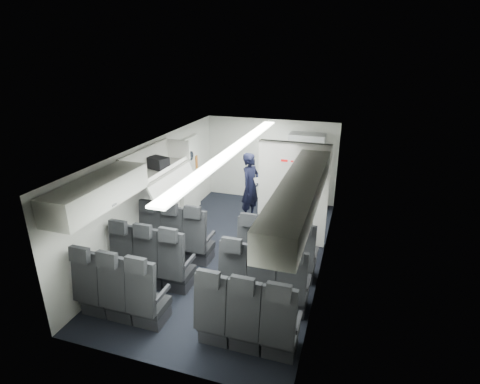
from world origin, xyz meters
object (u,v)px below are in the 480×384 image
Objects in this scene: seat_row_front at (224,248)px; seat_row_rear at (180,308)px; carry_on_bag at (158,163)px; seat_row_mid at (205,274)px; galley_unit at (305,172)px; flight_attendant at (251,187)px; boarding_door at (190,176)px.

seat_row_rear is at bearing -90.00° from seat_row_front.
carry_on_bag reaches higher than seat_row_front.
seat_row_front and seat_row_mid have the same top height.
galley_unit is 1.56m from flight_attendant.
flight_attendant is (-1.08, -1.12, -0.14)m from galley_unit.
carry_on_bag is (-1.32, -1.79, 0.97)m from flight_attendant.
galley_unit is (0.95, 4.15, 0.55)m from seat_row_mid.
seat_row_front is 1.00× the size of seat_row_rear.
galley_unit is 2.84m from boarding_door.
boarding_door is at bearing -155.72° from galley_unit.
flight_attendant is at bearing 93.38° from seat_row_front.
flight_attendant is 2.42m from carry_on_bag.
galley_unit reaches higher than flight_attendant.
seat_row_rear is at bearing -90.00° from seat_row_mid.
seat_row_mid is 0.90m from seat_row_rear.
seat_row_front is at bearing -159.56° from flight_attendant.
galley_unit is at bearing 73.72° from seat_row_front.
seat_row_mid is (0.00, -0.90, 0.00)m from seat_row_front.
galley_unit is (0.95, 5.05, 0.55)m from seat_row_rear.
seat_row_front is 0.90m from seat_row_mid.
carry_on_bag is at bearing 160.73° from flight_attendant.
carry_on_bag is (-1.44, 2.14, 1.38)m from seat_row_rear.
carry_on_bag reaches higher than flight_attendant.
seat_row_rear is at bearing -38.43° from carry_on_bag.
galley_unit is at bearing 24.28° from boarding_door.
galley_unit reaches higher than seat_row_rear.
carry_on_bag reaches higher than boarding_door.
boarding_door is (-1.64, 3.89, 0.55)m from seat_row_rear.
seat_row_mid is 3.06m from flight_attendant.
carry_on_bag is at bearing -129.41° from galley_unit.
seat_row_front is at bearing -51.84° from boarding_door.
seat_row_front is 1.80m from seat_row_rear.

